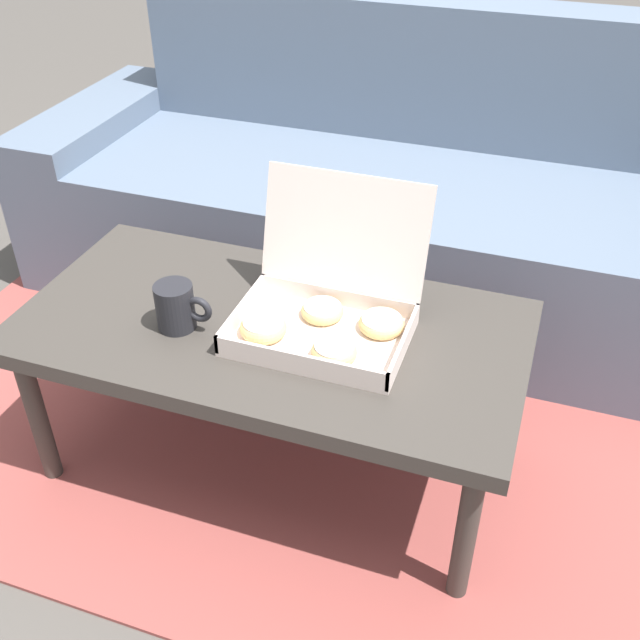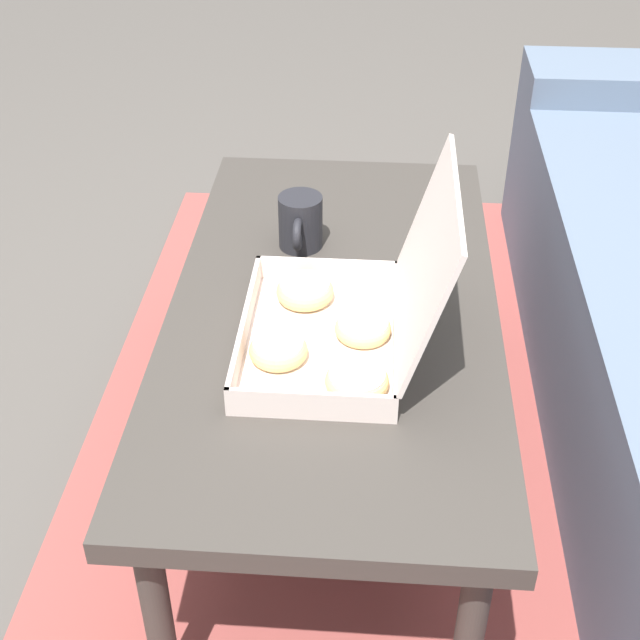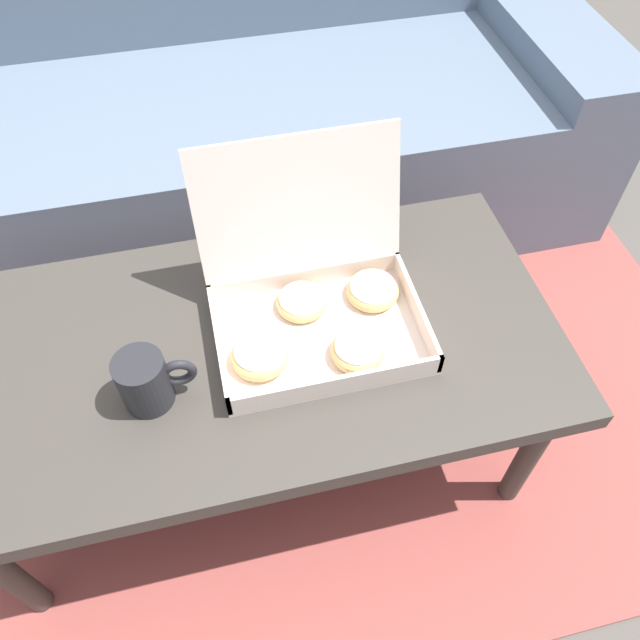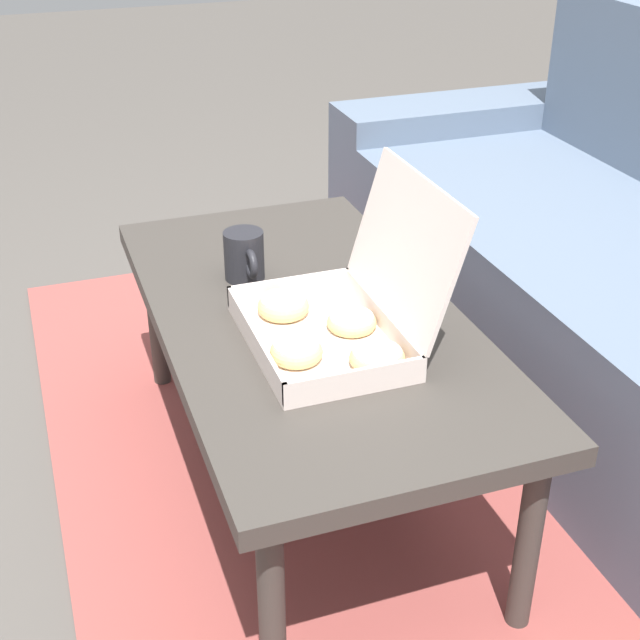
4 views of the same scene
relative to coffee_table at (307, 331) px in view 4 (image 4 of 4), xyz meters
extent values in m
plane|color=#514C47|center=(0.00, 0.10, -0.39)|extent=(12.00, 12.00, 0.00)
cube|color=#994742|center=(0.00, 0.40, -0.39)|extent=(2.34, 1.86, 0.01)
cube|color=slate|center=(0.00, 0.76, -0.17)|extent=(1.74, 0.62, 0.44)
cube|color=slate|center=(-0.99, 0.86, -0.13)|extent=(0.24, 0.82, 0.53)
cube|color=#3D3833|center=(0.00, 0.00, 0.02)|extent=(1.13, 0.58, 0.04)
cylinder|color=#3D3833|center=(-0.51, -0.23, -0.19)|extent=(0.04, 0.04, 0.39)
cylinder|color=#3D3833|center=(0.51, -0.23, -0.19)|extent=(0.04, 0.04, 0.39)
cylinder|color=#3D3833|center=(-0.51, 0.23, -0.19)|extent=(0.04, 0.04, 0.39)
cylinder|color=#3D3833|center=(0.51, 0.23, -0.19)|extent=(0.04, 0.04, 0.39)
cube|color=silver|center=(0.12, -0.02, 0.05)|extent=(0.38, 0.26, 0.01)
cube|color=silver|center=(0.12, -0.14, 0.07)|extent=(0.38, 0.01, 0.04)
cube|color=silver|center=(0.12, 0.11, 0.07)|extent=(0.38, 0.01, 0.04)
cube|color=silver|center=(-0.06, -0.02, 0.07)|extent=(0.01, 0.26, 0.04)
cube|color=silver|center=(0.31, -0.02, 0.07)|extent=(0.01, 0.26, 0.04)
cube|color=silver|center=(0.12, 0.15, 0.22)|extent=(0.38, 0.08, 0.25)
torus|color=#E5BC75|center=(0.18, -0.08, 0.07)|extent=(0.10, 0.10, 0.03)
cylinder|color=white|center=(0.18, -0.08, 0.08)|extent=(0.08, 0.08, 0.01)
torus|color=#E5BC75|center=(0.01, -0.05, 0.07)|extent=(0.10, 0.10, 0.03)
cylinder|color=white|center=(0.01, -0.05, 0.08)|extent=(0.09, 0.09, 0.02)
torus|color=#E5BC75|center=(0.10, 0.05, 0.06)|extent=(0.10, 0.10, 0.03)
cylinder|color=white|center=(0.10, 0.05, 0.07)|extent=(0.08, 0.08, 0.01)
torus|color=#E5BC75|center=(0.24, 0.05, 0.06)|extent=(0.10, 0.10, 0.03)
cylinder|color=white|center=(0.24, 0.05, 0.07)|extent=(0.09, 0.09, 0.01)
cylinder|color=#232328|center=(-0.19, -0.08, 0.10)|extent=(0.09, 0.09, 0.11)
torus|color=#232328|center=(-0.13, -0.08, 0.10)|extent=(0.06, 0.02, 0.06)
camera|label=1|loc=(0.55, -1.23, 1.02)|focal=42.00mm
camera|label=2|loc=(1.30, 0.07, 0.96)|focal=50.00mm
camera|label=3|loc=(-0.03, -0.68, 0.97)|focal=35.00mm
camera|label=4|loc=(1.48, -0.49, 0.90)|focal=50.00mm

